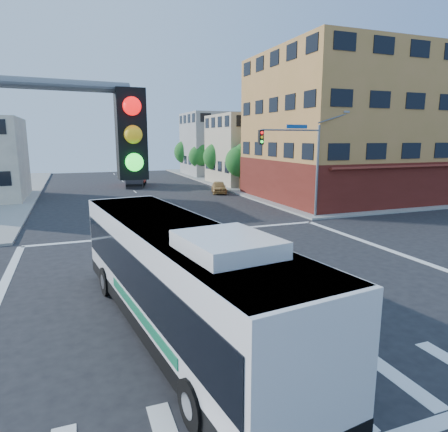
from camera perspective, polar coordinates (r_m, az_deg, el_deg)
name	(u,v)px	position (r m, az deg, el deg)	size (l,w,h in m)	color
ground	(241,281)	(17.38, 2.49, -9.31)	(120.00, 120.00, 0.00)	black
sidewalk_ne	(361,177)	(65.19, 19.01, 5.25)	(50.00, 50.00, 0.15)	gray
corner_building_ne	(353,140)	(42.62, 17.96, 10.36)	(18.10, 15.44, 14.00)	#B67B41
building_east_near	(259,150)	(54.28, 4.98, 9.43)	(12.06, 10.06, 9.00)	tan
building_east_far	(222,144)	(67.17, -0.25, 10.22)	(12.06, 10.06, 10.00)	gray
signal_mast_ne	(299,153)	(29.94, 10.70, 8.86)	(7.91, 1.13, 8.07)	slate
street_tree_a	(242,159)	(46.71, 2.52, 8.07)	(3.60, 3.60, 5.53)	#392814
street_tree_b	(218,155)	(54.14, -0.85, 8.67)	(3.80, 3.80, 5.79)	#392814
street_tree_c	(200,155)	(61.73, -3.39, 8.68)	(3.40, 3.40, 5.29)	#392814
street_tree_d	(186,151)	(69.39, -5.39, 9.27)	(4.00, 4.00, 6.03)	#392814
transit_bus	(177,276)	(12.53, -6.76, -8.45)	(4.51, 13.27, 3.85)	black
box_truck	(136,174)	(52.32, -12.41, 5.90)	(3.60, 7.32, 3.17)	#25252A
parked_car	(219,187)	(44.48, -0.72, 4.14)	(1.56, 3.88, 1.32)	#B88944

